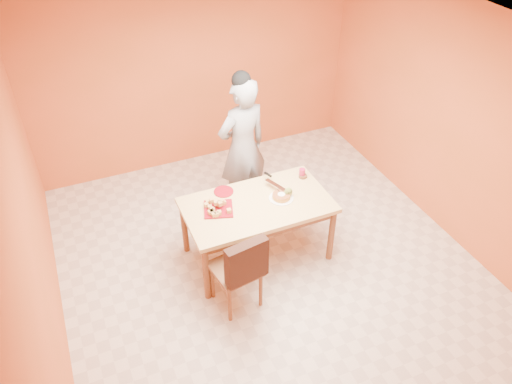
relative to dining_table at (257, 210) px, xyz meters
name	(u,v)px	position (x,y,z in m)	size (l,w,h in m)	color
floor	(270,266)	(0.05, -0.24, -0.67)	(5.00, 5.00, 0.00)	beige
ceiling	(275,34)	(0.05, -0.24, 2.03)	(5.00, 5.00, 0.00)	silver
wall_back	(195,72)	(0.05, 2.26, 0.68)	(4.50, 4.50, 0.00)	#DE6133
wall_left	(29,230)	(-2.20, -0.24, 0.68)	(5.00, 5.00, 0.00)	#DE6133
wall_right	(454,124)	(2.30, -0.24, 0.68)	(5.00, 5.00, 0.00)	#DE6133
dining_table	(257,210)	(0.00, 0.00, 0.00)	(1.60, 0.90, 0.76)	#DEBE74
dining_chair	(236,268)	(-0.48, -0.58, -0.15)	(0.52, 0.59, 0.99)	brown
pastry_pile	(218,205)	(-0.42, 0.07, 0.16)	(0.27, 0.27, 0.09)	tan
person	(243,148)	(0.19, 0.89, 0.24)	(0.66, 0.43, 1.82)	gray
pastry_platter	(218,209)	(-0.42, 0.07, 0.10)	(0.30, 0.30, 0.02)	maroon
red_dinner_plate	(224,192)	(-0.26, 0.34, 0.10)	(0.22, 0.22, 0.01)	maroon
white_cake_plate	(281,198)	(0.28, -0.02, 0.10)	(0.27, 0.27, 0.01)	white
sponge_cake	(281,196)	(0.28, -0.02, 0.13)	(0.20, 0.20, 0.04)	orange
cake_server	(275,185)	(0.29, 0.16, 0.16)	(0.06, 0.29, 0.01)	white
egg_ornament	(288,192)	(0.36, -0.02, 0.15)	(0.10, 0.08, 0.12)	olive
magenta_glass	(302,173)	(0.68, 0.26, 0.14)	(0.07, 0.07, 0.10)	#B51B45
checker_tin	(303,176)	(0.68, 0.24, 0.11)	(0.10, 0.10, 0.03)	#361C0E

